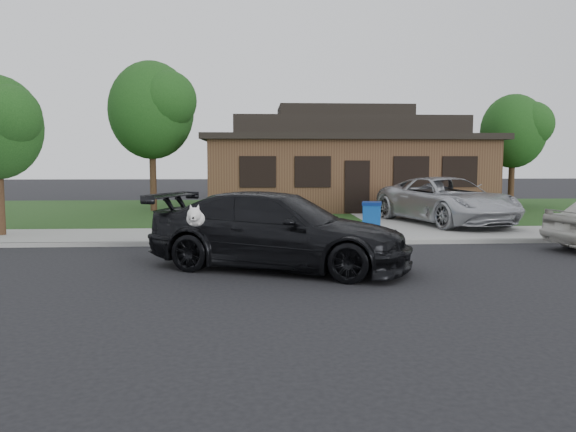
{
  "coord_description": "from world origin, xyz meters",
  "views": [
    {
      "loc": [
        -0.05,
        -11.45,
        2.25
      ],
      "look_at": [
        0.61,
        0.31,
        1.1
      ],
      "focal_mm": 35.0,
      "sensor_mm": 36.0,
      "label": 1
    }
  ],
  "objects": [
    {
      "name": "tree_1",
      "position": [
        12.14,
        14.4,
        3.71
      ],
      "size": [
        3.15,
        3.0,
        5.25
      ],
      "color": "#332114",
      "rests_on": "ground"
    },
    {
      "name": "house",
      "position": [
        4.0,
        15.0,
        2.13
      ],
      "size": [
        12.6,
        8.6,
        4.65
      ],
      "color": "#422B1C",
      "rests_on": "ground"
    },
    {
      "name": "sedan",
      "position": [
        0.41,
        0.21,
        0.8
      ],
      "size": [
        5.97,
        4.21,
        1.6
      ],
      "rotation": [
        0.0,
        0.0,
        1.17
      ],
      "color": "black",
      "rests_on": "ground"
    },
    {
      "name": "tree_0",
      "position": [
        -4.34,
        12.88,
        4.48
      ],
      "size": [
        3.78,
        3.6,
        6.34
      ],
      "color": "#332114",
      "rests_on": "ground"
    },
    {
      "name": "sidewalk",
      "position": [
        0.0,
        5.0,
        0.06
      ],
      "size": [
        60.0,
        3.0,
        0.12
      ],
      "primitive_type": "cube",
      "color": "gray",
      "rests_on": "ground"
    },
    {
      "name": "minivan",
      "position": [
        6.39,
        7.26,
        0.93
      ],
      "size": [
        4.1,
        6.18,
        1.58
      ],
      "primitive_type": "imported",
      "rotation": [
        0.0,
        0.0,
        0.28
      ],
      "color": "#B2B4BA",
      "rests_on": "driveway"
    },
    {
      "name": "ground",
      "position": [
        0.0,
        0.0,
        0.0
      ],
      "size": [
        120.0,
        120.0,
        0.0
      ],
      "primitive_type": "plane",
      "color": "black",
      "rests_on": "ground"
    },
    {
      "name": "recycling_bin",
      "position": [
        3.36,
        4.96,
        0.59
      ],
      "size": [
        0.68,
        0.68,
        0.93
      ],
      "rotation": [
        0.0,
        0.0,
        -0.25
      ],
      "color": "#0D4091",
      "rests_on": "sidewalk"
    },
    {
      "name": "lawn",
      "position": [
        0.0,
        13.0,
        0.07
      ],
      "size": [
        60.0,
        13.0,
        0.13
      ],
      "primitive_type": "cube",
      "color": "#193814",
      "rests_on": "ground"
    },
    {
      "name": "driveway",
      "position": [
        6.0,
        10.0,
        0.07
      ],
      "size": [
        4.5,
        13.0,
        0.14
      ],
      "primitive_type": "cube",
      "color": "gray",
      "rests_on": "ground"
    },
    {
      "name": "curb",
      "position": [
        0.0,
        3.5,
        0.06
      ],
      "size": [
        60.0,
        0.12,
        0.12
      ],
      "primitive_type": "cube",
      "color": "gray",
      "rests_on": "ground"
    }
  ]
}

